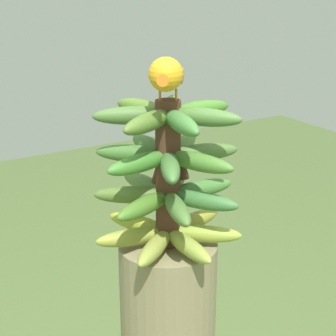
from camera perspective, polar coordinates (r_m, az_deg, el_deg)
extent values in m
cylinder|color=#4C2D1E|center=(1.16, 0.00, -0.73)|extent=(0.05, 0.05, 0.32)
ellipsoid|color=olive|center=(1.28, -0.34, -4.97)|extent=(0.16, 0.10, 0.04)
ellipsoid|color=#9BA82F|center=(1.25, -2.99, -5.62)|extent=(0.16, 0.10, 0.04)
ellipsoid|color=olive|center=(1.20, -3.55, -6.96)|extent=(0.07, 0.16, 0.04)
ellipsoid|color=olive|center=(1.15, -1.34, -8.04)|extent=(0.13, 0.15, 0.04)
ellipsoid|color=#91A13F|center=(1.16, 2.02, -7.89)|extent=(0.16, 0.04, 0.04)
ellipsoid|color=#94A839|center=(1.21, 3.67, -6.65)|extent=(0.13, 0.15, 0.04)
ellipsoid|color=olive|center=(1.27, 2.53, -5.39)|extent=(0.07, 0.16, 0.04)
ellipsoid|color=#517436|center=(1.24, -2.21, -1.68)|extent=(0.16, 0.06, 0.04)
ellipsoid|color=#4F6B2A|center=(1.18, -3.65, -2.71)|extent=(0.11, 0.16, 0.04)
ellipsoid|color=#477426|center=(1.13, -2.35, -3.83)|extent=(0.09, 0.16, 0.04)
ellipsoid|color=#4C7334|center=(1.11, 0.91, -4.11)|extent=(0.16, 0.08, 0.04)
ellipsoid|color=#3D7037|center=(1.15, 3.39, -3.28)|extent=(0.15, 0.12, 0.04)
ellipsoid|color=#447A34|center=(1.21, 3.18, -2.10)|extent=(0.05, 0.16, 0.04)
ellipsoid|color=#4C6E29|center=(1.25, 0.72, -1.43)|extent=(0.14, 0.14, 0.04)
ellipsoid|color=#48792E|center=(1.11, 3.06, 0.61)|extent=(0.16, 0.10, 0.04)
ellipsoid|color=#496D31|center=(1.17, 3.42, 1.59)|extent=(0.08, 0.16, 0.04)
ellipsoid|color=#507934|center=(1.22, 1.31, 2.27)|extent=(0.12, 0.15, 0.04)
ellipsoid|color=#466E33|center=(1.21, -1.67, 2.22)|extent=(0.16, 0.04, 0.04)
ellipsoid|color=#416F2E|center=(1.16, -3.54, 1.47)|extent=(0.13, 0.14, 0.04)
ellipsoid|color=#3E7A2B|center=(1.11, -2.81, 0.50)|extent=(0.07, 0.16, 0.04)
ellipsoid|color=#447337|center=(1.08, 0.22, 0.09)|extent=(0.16, 0.11, 0.04)
ellipsoid|color=#417826|center=(1.17, 2.92, 5.90)|extent=(0.04, 0.16, 0.04)
ellipsoid|color=#4D7936|center=(1.20, 0.33, 6.26)|extent=(0.15, 0.12, 0.04)
ellipsoid|color=#507328|center=(1.18, -2.48, 6.02)|extent=(0.16, 0.08, 0.04)
ellipsoid|color=#476B31|center=(1.12, -3.59, 5.33)|extent=(0.10, 0.16, 0.04)
ellipsoid|color=#4C6C29|center=(1.07, -1.97, 4.67)|extent=(0.11, 0.16, 0.04)
ellipsoid|color=#407836|center=(1.06, 1.31, 4.59)|extent=(0.16, 0.07, 0.04)
ellipsoid|color=#477133|center=(1.11, 3.48, 5.16)|extent=(0.15, 0.13, 0.04)
cone|color=#4C2D1E|center=(1.19, 1.33, 0.40)|extent=(0.04, 0.04, 0.06)
cone|color=brown|center=(1.20, -0.99, -0.59)|extent=(0.04, 0.04, 0.06)
cylinder|color=#C68933|center=(1.12, -0.83, 7.44)|extent=(0.01, 0.01, 0.02)
cylinder|color=#C68933|center=(1.12, 0.83, 7.41)|extent=(0.01, 0.01, 0.02)
ellipsoid|color=orange|center=(1.11, 0.00, 9.25)|extent=(0.12, 0.11, 0.05)
ellipsoid|color=olive|center=(1.12, -1.36, 9.31)|extent=(0.07, 0.06, 0.03)
ellipsoid|color=olive|center=(1.11, 1.42, 9.27)|extent=(0.07, 0.06, 0.03)
cube|color=olive|center=(1.20, 0.36, 10.10)|extent=(0.08, 0.07, 0.01)
sphere|color=gold|center=(1.06, -0.23, 9.44)|extent=(0.06, 0.06, 0.06)
sphere|color=black|center=(1.05, 1.08, 9.60)|extent=(0.01, 0.01, 0.01)
cone|color=orange|center=(1.02, -0.45, 9.02)|extent=(0.04, 0.04, 0.02)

